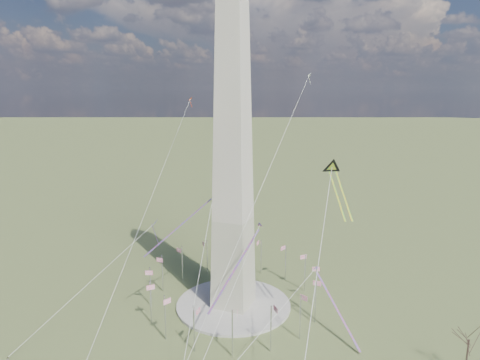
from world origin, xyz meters
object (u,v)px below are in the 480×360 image
at_px(person_west, 8,360).
at_px(washington_monument, 233,156).
at_px(kite_delta_black, 333,171).
at_px(tree_near, 469,337).

bearing_deg(person_west, washington_monument, -111.32).
bearing_deg(kite_delta_black, person_west, 7.29).
height_order(tree_near, kite_delta_black, kite_delta_black).
bearing_deg(tree_near, washington_monument, 172.13).
xyz_separation_m(tree_near, person_west, (-105.80, -38.94, -8.86)).
height_order(washington_monument, person_west, washington_monument).
xyz_separation_m(tree_near, kite_delta_black, (-35.82, 11.35, 35.51)).
relative_size(person_west, kite_delta_black, 0.10).
bearing_deg(person_west, tree_near, -140.50).
relative_size(washington_monument, tree_near, 7.37).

